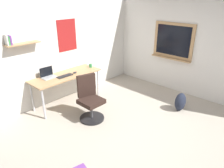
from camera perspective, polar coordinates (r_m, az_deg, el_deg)
ground_plane at (r=4.07m, az=6.90°, el=-14.22°), size 5.20×5.20×0.00m
wall_back at (r=5.18m, az=-14.88°, el=9.57°), size 5.00×0.30×2.60m
wall_right at (r=5.56m, az=22.89°, el=9.42°), size 0.22×5.00×2.60m
desk at (r=5.03m, az=-12.29°, el=1.78°), size 1.67×0.61×0.73m
office_chair at (r=4.42m, az=-6.01°, el=-4.57°), size 0.52×0.54×0.95m
laptop at (r=4.92m, az=-16.96°, el=2.33°), size 0.31×0.21×0.23m
keyboard at (r=4.90m, az=-12.65°, el=2.15°), size 0.37×0.13×0.02m
computer_mouse at (r=5.05m, az=-10.06°, el=3.08°), size 0.10×0.06×0.03m
coffee_mug at (r=5.39m, az=-5.83°, el=4.98°), size 0.08×0.08×0.09m
backpack at (r=5.01m, az=18.04°, el=-4.63°), size 0.32×0.22×0.43m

